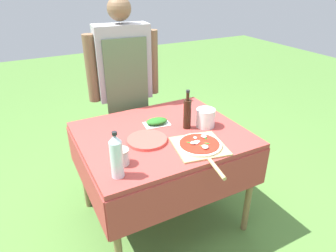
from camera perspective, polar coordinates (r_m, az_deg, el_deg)
The scene contains 10 objects.
ground_plane at distance 2.60m, azimuth -1.04°, elevation -16.79°, with size 12.00×12.00×0.00m, color #517F38.
prep_table at distance 2.17m, azimuth -1.19°, elevation -3.42°, with size 1.15×0.97×0.79m.
person_cook at distance 2.63m, azimuth -8.34°, elevation 8.53°, with size 0.62×0.24×1.65m.
pizza_on_peel at distance 1.95m, azimuth 6.10°, elevation -3.79°, with size 0.37×0.55×0.05m.
oil_bottle at distance 2.15m, azimuth 3.69°, elevation 2.43°, with size 0.06×0.06×0.29m.
water_bottle at distance 1.64m, azimuth -9.79°, elevation -5.62°, with size 0.07×0.07×0.28m.
herb_container at distance 2.23m, azimuth -2.16°, elevation 0.84°, with size 0.20×0.14×0.05m.
mixing_tub at distance 2.20m, azimuth 7.16°, elevation 1.55°, with size 0.14×0.14×0.13m, color silver.
plate_stack at distance 2.02m, azimuth -4.00°, elevation -2.67°, with size 0.27×0.27×0.02m.
sauce_jar at distance 1.79m, azimuth -8.89°, elevation -5.95°, with size 0.10×0.10×0.10m.
Camera 1 is at (-0.83, -1.68, 1.80)m, focal length 32.00 mm.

